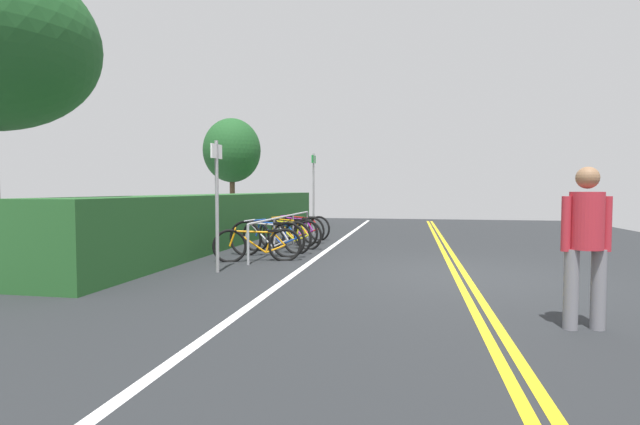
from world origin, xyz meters
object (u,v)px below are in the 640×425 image
object	(u,v)px
bicycle_2	(276,236)
bicycle_4	(290,232)
bicycle_6	(304,227)
bicycle_1	(267,239)
sign_post_far	(314,186)
bicycle_5	(297,229)
sign_post_near	(217,193)
bicycle_0	(258,245)
bicycle_3	(290,234)
tree_mid	(232,151)
pedestrian	(586,237)
bike_rack	(284,224)

from	to	relation	value
bicycle_2	bicycle_4	xyz separation A→B (m)	(1.33, 0.04, -0.01)
bicycle_6	bicycle_1	bearing A→B (deg)	179.94
bicycle_2	sign_post_far	size ratio (longest dim) A/B	0.70
bicycle_5	sign_post_near	distance (m)	4.85
bicycle_0	bicycle_3	xyz separation A→B (m)	(2.09, -0.10, 0.02)
bicycle_0	bicycle_1	xyz separation A→B (m)	(0.73, 0.05, 0.05)
bicycle_0	sign_post_far	xyz separation A→B (m)	(5.80, 0.09, 1.19)
tree_mid	bicycle_1	bearing A→B (deg)	-153.99
pedestrian	tree_mid	bearing A→B (deg)	34.76
bicycle_5	bicycle_6	xyz separation A→B (m)	(0.77, 0.00, -0.01)
bicycle_0	bicycle_6	size ratio (longest dim) A/B	1.01
bicycle_3	bicycle_6	world-z (taller)	bicycle_3
bicycle_3	bicycle_6	size ratio (longest dim) A/B	1.01
bike_rack	bicycle_6	world-z (taller)	bike_rack
bike_rack	bicycle_1	world-z (taller)	bike_rack
sign_post_far	bicycle_0	bearing A→B (deg)	-179.14
bike_rack	bicycle_4	world-z (taller)	bike_rack
bike_rack	bicycle_0	xyz separation A→B (m)	(-2.10, -0.04, -0.27)
tree_mid	pedestrian	bearing A→B (deg)	-145.24
bicycle_0	bicycle_6	world-z (taller)	bicycle_6
bicycle_2	bicycle_3	world-z (taller)	bicycle_2
bicycle_4	tree_mid	xyz separation A→B (m)	(5.99, 3.88, 2.57)
bicycle_3	bicycle_1	bearing A→B (deg)	173.77
bicycle_6	tree_mid	distance (m)	6.48
bicycle_3	sign_post_near	bearing A→B (deg)	173.61
pedestrian	sign_post_near	xyz separation A→B (m)	(2.38, 4.93, 0.41)
bicycle_1	bicycle_5	size ratio (longest dim) A/B	1.09
bicycle_1	sign_post_far	bearing A→B (deg)	0.42
bicycle_1	bicycle_0	bearing A→B (deg)	-176.08
bicycle_5	bicycle_1	bearing A→B (deg)	179.86
bicycle_0	tree_mid	size ratio (longest dim) A/B	0.40
bike_rack	bicycle_2	xyz separation A→B (m)	(-0.71, -0.01, -0.24)
bicycle_5	sign_post_near	xyz separation A→B (m)	(-4.74, 0.24, 1.00)
pedestrian	sign_post_far	distance (m)	10.62
bicycle_4	bike_rack	bearing A→B (deg)	-177.51
bicycle_4	bicycle_5	bearing A→B (deg)	-1.71
bicycle_0	bicycle_1	world-z (taller)	bicycle_1
sign_post_far	bicycle_1	bearing A→B (deg)	-179.58
bike_rack	bicycle_0	bearing A→B (deg)	-178.95
bicycle_1	sign_post_near	size ratio (longest dim) A/B	0.79
bike_rack	tree_mid	bearing A→B (deg)	30.55
bicycle_2	bicycle_4	world-z (taller)	bicycle_2
bicycle_1	sign_post_far	size ratio (longest dim) A/B	0.69
bike_rack	bicycle_3	distance (m)	0.29
bicycle_2	bicycle_3	xyz separation A→B (m)	(0.71, -0.13, -0.01)
bicycle_5	sign_post_far	distance (m)	2.63
bike_rack	bicycle_4	size ratio (longest dim) A/B	3.22
bicycle_1	bicycle_3	world-z (taller)	bicycle_1
bike_rack	sign_post_near	world-z (taller)	sign_post_near
bicycle_4	bicycle_6	xyz separation A→B (m)	(1.50, -0.02, -0.01)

